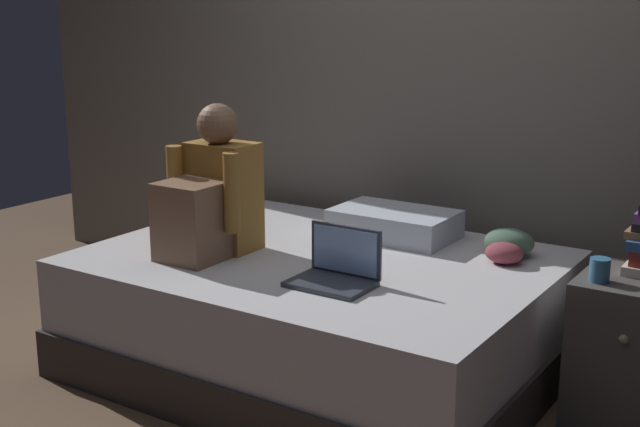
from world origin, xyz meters
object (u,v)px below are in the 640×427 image
object	(u,v)px
pillow	(394,223)
mug	(600,270)
person_sitting	(211,197)
bed	(320,314)
nightstand	(635,353)
laptop	(337,270)
clothes_pile	(508,245)

from	to	relation	value
pillow	mug	distance (m)	1.10
person_sitting	bed	bearing A→B (deg)	27.09
nightstand	pillow	xyz separation A→B (m)	(-1.18, 0.21, 0.30)
laptop	pillow	distance (m)	0.74
clothes_pile	pillow	bearing A→B (deg)	177.11
clothes_pile	nightstand	bearing A→B (deg)	-16.99
nightstand	person_sitting	xyz separation A→B (m)	(-1.73, -0.46, 0.49)
mug	clothes_pile	size ratio (longest dim) A/B	0.32
clothes_pile	laptop	bearing A→B (deg)	-121.74
bed	pillow	world-z (taller)	pillow
bed	nightstand	bearing A→B (deg)	10.32
laptop	bed	bearing A→B (deg)	133.09
bed	laptop	distance (m)	0.50
pillow	nightstand	bearing A→B (deg)	-10.28
bed	clothes_pile	size ratio (longest dim) A/B	7.01
person_sitting	pillow	bearing A→B (deg)	50.47
nightstand	mug	distance (m)	0.39
bed	pillow	size ratio (longest dim) A/B	3.57
nightstand	mug	bearing A→B (deg)	-137.31
laptop	mug	world-z (taller)	laptop
clothes_pile	person_sitting	bearing A→B (deg)	-150.35
person_sitting	clothes_pile	xyz separation A→B (m)	(1.12, 0.64, -0.19)
nightstand	pillow	distance (m)	1.23
bed	laptop	world-z (taller)	laptop
bed	pillow	xyz separation A→B (m)	(0.12, 0.45, 0.34)
person_sitting	mug	world-z (taller)	person_sitting
bed	clothes_pile	world-z (taller)	clothes_pile
bed	pillow	distance (m)	0.57
bed	nightstand	xyz separation A→B (m)	(1.30, 0.24, 0.04)
nightstand	mug	world-z (taller)	mug
person_sitting	mug	size ratio (longest dim) A/B	7.28
nightstand	pillow	bearing A→B (deg)	169.72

